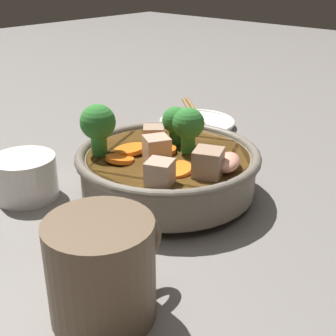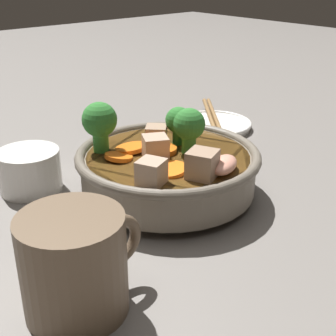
{
  "view_description": "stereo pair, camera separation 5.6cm",
  "coord_description": "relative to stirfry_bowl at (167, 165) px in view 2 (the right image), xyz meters",
  "views": [
    {
      "loc": [
        -0.38,
        -0.35,
        0.27
      ],
      "look_at": [
        0.0,
        0.0,
        0.04
      ],
      "focal_mm": 50.0,
      "sensor_mm": 36.0,
      "label": 1
    },
    {
      "loc": [
        -0.34,
        -0.39,
        0.27
      ],
      "look_at": [
        0.0,
        0.0,
        0.04
      ],
      "focal_mm": 50.0,
      "sensor_mm": 36.0,
      "label": 2
    }
  ],
  "objects": [
    {
      "name": "ground_plane",
      "position": [
        0.0,
        -0.0,
        -0.04
      ],
      "size": [
        3.0,
        3.0,
        0.0
      ],
      "primitive_type": "plane",
      "color": "slate"
    },
    {
      "name": "stirfry_bowl",
      "position": [
        0.0,
        0.0,
        0.0
      ],
      "size": [
        0.22,
        0.22,
        0.11
      ],
      "color": "slate",
      "rests_on": "ground_plane"
    },
    {
      "name": "side_saucer",
      "position": [
        0.22,
        0.13,
        -0.03
      ],
      "size": [
        0.13,
        0.13,
        0.01
      ],
      "color": "white",
      "rests_on": "ground_plane"
    },
    {
      "name": "tea_cup",
      "position": [
        -0.12,
        0.12,
        -0.01
      ],
      "size": [
        0.08,
        0.08,
        0.05
      ],
      "color": "white",
      "rests_on": "ground_plane"
    },
    {
      "name": "dark_mug",
      "position": [
        -0.19,
        -0.1,
        0.0
      ],
      "size": [
        0.11,
        0.09,
        0.09
      ],
      "color": "brown",
      "rests_on": "ground_plane"
    },
    {
      "name": "chopsticks_pair",
      "position": [
        0.22,
        0.13,
        -0.02
      ],
      "size": [
        0.16,
        0.19,
        0.01
      ],
      "color": "olive",
      "rests_on": "side_saucer"
    }
  ]
}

